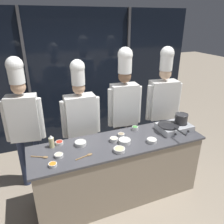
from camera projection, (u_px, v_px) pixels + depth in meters
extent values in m
plane|color=gray|center=(118.00, 194.00, 3.37)|extent=(24.00, 24.00, 0.00)
cube|color=black|center=(82.00, 79.00, 4.46)|extent=(4.81, 0.04, 2.70)
cube|color=#47474C|center=(29.00, 85.00, 4.07)|extent=(0.05, 0.05, 2.70)
cube|color=#47474C|center=(128.00, 75.00, 4.77)|extent=(0.05, 0.05, 2.70)
cube|color=gray|center=(118.00, 171.00, 3.19)|extent=(2.34, 0.66, 0.91)
cube|color=#47474C|center=(119.00, 143.00, 3.00)|extent=(2.41, 0.69, 0.03)
cube|color=#B2B5BA|center=(174.00, 127.00, 3.30)|extent=(0.49, 0.35, 0.09)
cylinder|color=black|center=(168.00, 125.00, 3.24)|extent=(0.19, 0.19, 0.01)
cylinder|color=black|center=(176.00, 134.00, 3.10)|extent=(0.03, 0.01, 0.03)
cylinder|color=black|center=(181.00, 123.00, 3.31)|extent=(0.19, 0.19, 0.01)
cylinder|color=black|center=(188.00, 131.00, 3.18)|extent=(0.03, 0.01, 0.03)
cylinder|color=#232326|center=(168.00, 125.00, 3.23)|extent=(0.30, 0.30, 0.01)
cone|color=#232326|center=(168.00, 124.00, 3.23)|extent=(0.32, 0.32, 0.04)
cylinder|color=black|center=(180.00, 132.00, 2.99)|extent=(0.02, 0.24, 0.02)
cylinder|color=#333335|center=(181.00, 119.00, 3.28)|extent=(0.19, 0.19, 0.14)
torus|color=#333335|center=(182.00, 114.00, 3.26)|extent=(0.19, 0.19, 0.01)
torus|color=#333335|center=(176.00, 117.00, 3.23)|extent=(0.01, 0.05, 0.05)
torus|color=#333335|center=(187.00, 115.00, 3.30)|extent=(0.01, 0.05, 0.05)
cylinder|color=beige|center=(52.00, 143.00, 2.85)|extent=(0.07, 0.07, 0.14)
cone|color=white|center=(51.00, 137.00, 2.82)|extent=(0.06, 0.06, 0.04)
cylinder|color=white|center=(81.00, 143.00, 2.92)|extent=(0.15, 0.15, 0.05)
torus|color=white|center=(80.00, 142.00, 2.91)|extent=(0.15, 0.15, 0.01)
cylinder|color=silver|center=(80.00, 143.00, 2.91)|extent=(0.12, 0.12, 0.03)
cylinder|color=white|center=(59.00, 143.00, 2.94)|extent=(0.11, 0.11, 0.04)
torus|color=white|center=(59.00, 142.00, 2.94)|extent=(0.11, 0.11, 0.01)
cylinder|color=#B22D1E|center=(59.00, 142.00, 2.94)|extent=(0.09, 0.09, 0.02)
cylinder|color=white|center=(114.00, 140.00, 3.00)|extent=(0.11, 0.11, 0.05)
torus|color=white|center=(114.00, 138.00, 2.99)|extent=(0.11, 0.11, 0.01)
cylinder|color=beige|center=(114.00, 139.00, 3.00)|extent=(0.09, 0.09, 0.03)
cylinder|color=white|center=(59.00, 156.00, 2.67)|extent=(0.11, 0.11, 0.04)
torus|color=white|center=(59.00, 154.00, 2.66)|extent=(0.11, 0.11, 0.01)
cylinder|color=beige|center=(59.00, 155.00, 2.67)|extent=(0.09, 0.09, 0.02)
cylinder|color=white|center=(125.00, 141.00, 2.96)|extent=(0.16, 0.16, 0.05)
torus|color=white|center=(125.00, 140.00, 2.95)|extent=(0.17, 0.17, 0.01)
cylinder|color=white|center=(125.00, 140.00, 2.95)|extent=(0.13, 0.13, 0.03)
cylinder|color=white|center=(121.00, 135.00, 3.15)|extent=(0.10, 0.10, 0.03)
torus|color=white|center=(121.00, 134.00, 3.15)|extent=(0.10, 0.10, 0.01)
cylinder|color=#9E896B|center=(121.00, 134.00, 3.15)|extent=(0.08, 0.08, 0.02)
cylinder|color=white|center=(135.00, 128.00, 3.31)|extent=(0.09, 0.09, 0.05)
torus|color=white|center=(135.00, 127.00, 3.30)|extent=(0.09, 0.09, 0.01)
cylinder|color=#4C9E47|center=(135.00, 128.00, 3.31)|extent=(0.08, 0.08, 0.03)
cylinder|color=white|center=(152.00, 141.00, 2.98)|extent=(0.13, 0.13, 0.05)
torus|color=white|center=(152.00, 139.00, 2.97)|extent=(0.14, 0.14, 0.01)
cylinder|color=silver|center=(152.00, 140.00, 2.98)|extent=(0.11, 0.11, 0.03)
cylinder|color=white|center=(53.00, 165.00, 2.51)|extent=(0.10, 0.10, 0.03)
torus|color=white|center=(53.00, 164.00, 2.50)|extent=(0.10, 0.10, 0.01)
cylinder|color=orange|center=(53.00, 164.00, 2.50)|extent=(0.08, 0.08, 0.02)
cylinder|color=white|center=(119.00, 150.00, 2.78)|extent=(0.15, 0.15, 0.05)
torus|color=white|center=(119.00, 148.00, 2.77)|extent=(0.15, 0.15, 0.01)
cylinder|color=#E0C689|center=(119.00, 149.00, 2.77)|extent=(0.12, 0.12, 0.02)
cube|color=olive|center=(37.00, 157.00, 2.67)|extent=(0.14, 0.08, 0.01)
ellipsoid|color=olive|center=(45.00, 157.00, 2.66)|extent=(0.08, 0.07, 0.02)
cube|color=olive|center=(81.00, 158.00, 2.65)|extent=(0.15, 0.05, 0.01)
ellipsoid|color=olive|center=(90.00, 154.00, 2.71)|extent=(0.08, 0.06, 0.02)
cylinder|color=#2D3856|center=(39.00, 160.00, 3.47)|extent=(0.11, 0.11, 0.84)
cylinder|color=#2D3856|center=(24.00, 162.00, 3.43)|extent=(0.11, 0.11, 0.84)
cube|color=white|center=(24.00, 118.00, 3.15)|extent=(0.45, 0.29, 0.68)
cylinder|color=white|center=(41.00, 118.00, 3.17)|extent=(0.08, 0.08, 0.62)
cylinder|color=white|center=(6.00, 121.00, 3.08)|extent=(0.08, 0.08, 0.62)
sphere|color=tan|center=(18.00, 87.00, 2.97)|extent=(0.20, 0.20, 0.20)
cylinder|color=white|center=(16.00, 74.00, 2.90)|extent=(0.21, 0.21, 0.25)
sphere|color=white|center=(14.00, 65.00, 2.85)|extent=(0.23, 0.23, 0.23)
cylinder|color=#2D3856|center=(90.00, 152.00, 3.72)|extent=(0.12, 0.12, 0.79)
cylinder|color=#2D3856|center=(75.00, 155.00, 3.64)|extent=(0.12, 0.12, 0.79)
cube|color=white|center=(80.00, 115.00, 3.40)|extent=(0.47, 0.25, 0.64)
cylinder|color=white|center=(97.00, 115.00, 3.46)|extent=(0.09, 0.09, 0.59)
cylinder|color=white|center=(64.00, 120.00, 3.29)|extent=(0.09, 0.09, 0.59)
sphere|color=tan|center=(79.00, 88.00, 3.22)|extent=(0.19, 0.19, 0.19)
cylinder|color=white|center=(78.00, 76.00, 3.15)|extent=(0.20, 0.20, 0.26)
sphere|color=white|center=(77.00, 67.00, 3.10)|extent=(0.21, 0.21, 0.21)
cylinder|color=#4C4C51|center=(129.00, 144.00, 3.93)|extent=(0.11, 0.11, 0.85)
cylinder|color=#4C4C51|center=(117.00, 146.00, 3.87)|extent=(0.11, 0.11, 0.85)
cube|color=white|center=(124.00, 105.00, 3.59)|extent=(0.45, 0.26, 0.69)
cylinder|color=white|center=(138.00, 105.00, 3.63)|extent=(0.09, 0.09, 0.63)
cylinder|color=white|center=(111.00, 108.00, 3.50)|extent=(0.09, 0.09, 0.63)
sphere|color=brown|center=(125.00, 76.00, 3.41)|extent=(0.20, 0.20, 0.20)
cylinder|color=white|center=(125.00, 64.00, 3.33)|extent=(0.21, 0.21, 0.28)
sphere|color=white|center=(125.00, 55.00, 3.27)|extent=(0.23, 0.23, 0.23)
cylinder|color=#2D3856|center=(165.00, 136.00, 4.18)|extent=(0.12, 0.12, 0.84)
cylinder|color=#2D3856|center=(153.00, 138.00, 4.12)|extent=(0.12, 0.12, 0.84)
cube|color=white|center=(163.00, 100.00, 3.85)|extent=(0.51, 0.32, 0.68)
cylinder|color=white|center=(177.00, 100.00, 3.88)|extent=(0.10, 0.10, 0.63)
cylinder|color=white|center=(149.00, 103.00, 3.76)|extent=(0.10, 0.10, 0.63)
sphere|color=beige|center=(165.00, 74.00, 3.66)|extent=(0.20, 0.20, 0.20)
cylinder|color=white|center=(166.00, 62.00, 3.59)|extent=(0.21, 0.21, 0.28)
sphere|color=white|center=(167.00, 53.00, 3.53)|extent=(0.23, 0.23, 0.23)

